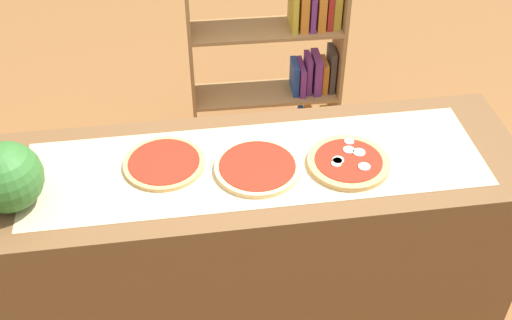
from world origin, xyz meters
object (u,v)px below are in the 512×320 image
(pizza_plain_0, at_px, (164,163))
(watermelon, at_px, (7,177))
(pizza_plain_1, at_px, (257,167))
(bookshelf, at_px, (288,32))
(pizza_mozzarella_2, at_px, (348,162))

(pizza_plain_0, relative_size, watermelon, 1.24)
(pizza_plain_1, distance_m, watermelon, 0.86)
(watermelon, xyz_separation_m, bookshelf, (1.20, 1.31, -0.27))
(bookshelf, bearing_deg, watermelon, -132.62)
(pizza_plain_1, bearing_deg, watermelon, -176.36)
(bookshelf, bearing_deg, pizza_mozzarella_2, -90.42)
(watermelon, bearing_deg, bookshelf, 47.38)
(watermelon, bearing_deg, pizza_plain_1, 3.64)
(pizza_mozzarella_2, height_order, bookshelf, bookshelf)
(pizza_mozzarella_2, bearing_deg, watermelon, -178.29)
(pizza_plain_1, xyz_separation_m, pizza_mozzarella_2, (0.34, -0.02, 0.00))
(pizza_mozzarella_2, xyz_separation_m, watermelon, (-1.19, -0.04, 0.11))
(watermelon, relative_size, bookshelf, 0.15)
(pizza_mozzarella_2, bearing_deg, pizza_plain_1, 176.82)
(pizza_plain_0, height_order, pizza_plain_1, pizza_plain_1)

